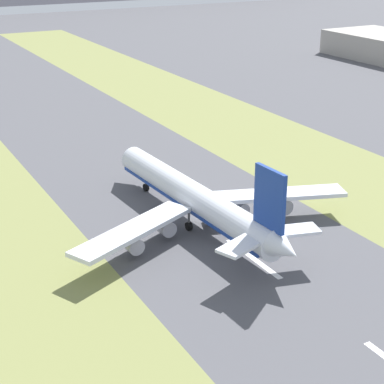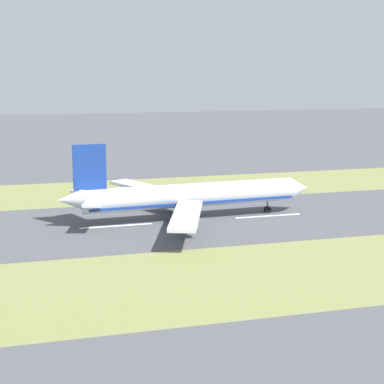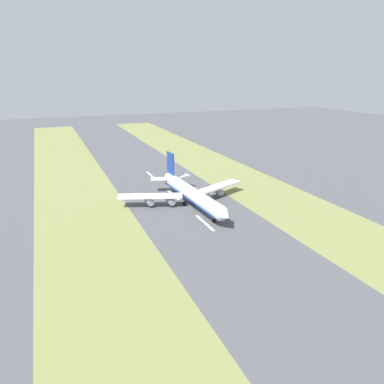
{
  "view_description": "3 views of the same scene",
  "coord_description": "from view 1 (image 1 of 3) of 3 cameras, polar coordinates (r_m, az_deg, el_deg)",
  "views": [
    {
      "loc": [
        -62.07,
        -111.08,
        57.48
      ],
      "look_at": [
        -2.43,
        -1.09,
        7.0
      ],
      "focal_mm": 60.0,
      "sensor_mm": 36.0,
      "label": 1
    },
    {
      "loc": [
        152.22,
        -44.42,
        38.09
      ],
      "look_at": [
        -2.43,
        -1.09,
        7.0
      ],
      "focal_mm": 60.0,
      "sensor_mm": 36.0,
      "label": 2
    },
    {
      "loc": [
        57.73,
        148.6,
        58.74
      ],
      "look_at": [
        -2.43,
        -1.09,
        7.0
      ],
      "focal_mm": 35.0,
      "sensor_mm": 36.0,
      "label": 3
    }
  ],
  "objects": [
    {
      "name": "centreline_dash_far",
      "position": [
        155.09,
        -2.73,
        0.19
      ],
      "size": [
        1.2,
        18.0,
        0.01
      ],
      "primitive_type": "cube",
      "color": "silver",
      "rests_on": "ground"
    },
    {
      "name": "airplane_main_jet",
      "position": [
        133.79,
        0.42,
        -0.65
      ],
      "size": [
        64.06,
        67.19,
        20.2
      ],
      "color": "silver",
      "rests_on": "ground"
    },
    {
      "name": "centreline_dash_mid",
      "position": [
        123.51,
        5.45,
        -5.87
      ],
      "size": [
        1.2,
        18.0,
        0.01
      ],
      "primitive_type": "cube",
      "color": "silver",
      "rests_on": "ground"
    },
    {
      "name": "grass_median_east",
      "position": [
        164.64,
        14.48,
        0.81
      ],
      "size": [
        40.0,
        600.0,
        0.01
      ],
      "primitive_type": "cube",
      "color": "olive",
      "rests_on": "ground"
    },
    {
      "name": "ground_plane",
      "position": [
        139.63,
        0.66,
        -2.34
      ],
      "size": [
        800.0,
        800.0,
        0.0
      ],
      "primitive_type": "plane",
      "color": "#4C4C51"
    }
  ]
}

